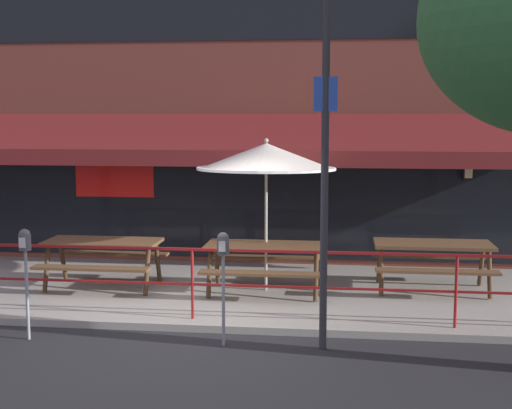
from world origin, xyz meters
TOP-DOWN VIEW (x-y plane):
  - ground_plane at (0.00, 0.00)m, footprint 120.00×120.00m
  - patio_deck at (0.00, 2.00)m, footprint 15.00×4.00m
  - restaurant_building at (0.00, 4.22)m, footprint 15.00×1.60m
  - patio_railing at (0.00, 0.30)m, footprint 13.84×0.04m
  - picnic_table_left at (-1.76, 1.82)m, footprint 1.80×1.42m
  - picnic_table_centre at (0.81, 1.78)m, footprint 1.80×1.42m
  - picnic_table_right at (3.39, 2.23)m, footprint 1.80×1.42m
  - patio_umbrella_centre at (0.81, 1.99)m, footprint 2.14×2.14m
  - parking_meter_near at (-1.95, -0.52)m, footprint 0.15×0.16m
  - parking_meter_far at (0.55, -0.47)m, footprint 0.15×0.16m
  - street_sign_pole at (1.77, -0.45)m, footprint 0.28×0.09m

SIDE VIEW (x-z plane):
  - ground_plane at x=0.00m, z-range 0.00..0.00m
  - patio_deck at x=0.00m, z-range 0.00..0.10m
  - picnic_table_left at x=-1.76m, z-range 0.33..1.08m
  - picnic_table_centre at x=0.81m, z-range 0.33..1.08m
  - picnic_table_right at x=3.39m, z-range 0.33..1.08m
  - patio_railing at x=0.00m, z-range 0.32..1.28m
  - parking_meter_near at x=-1.95m, z-range 0.44..1.86m
  - parking_meter_far at x=0.55m, z-range 0.44..1.86m
  - patio_umbrella_centre at x=0.81m, z-range 0.99..3.37m
  - street_sign_pole at x=1.77m, z-range 0.06..4.33m
  - restaurant_building at x=0.00m, z-range -0.02..6.92m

